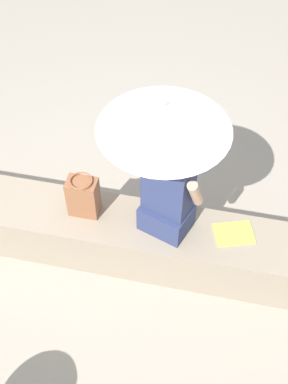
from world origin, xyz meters
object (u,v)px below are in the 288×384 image
at_px(handbag_black, 83,196).
at_px(magazine, 234,233).
at_px(person_seated, 168,191).
at_px(parasol, 164,117).

bearing_deg(handbag_black, magazine, -178.96).
bearing_deg(person_seated, magazine, -177.36).
bearing_deg(person_seated, parasol, -49.37).
distance_m(person_seated, handbag_black, 0.66).
height_order(parasol, handbag_black, parasol).
xyz_separation_m(parasol, handbag_black, (0.57, 0.06, -0.81)).
distance_m(handbag_black, magazine, 1.13).
height_order(person_seated, magazine, person_seated).
relative_size(person_seated, magazine, 3.21).
xyz_separation_m(handbag_black, magazine, (-1.12, -0.02, -0.16)).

